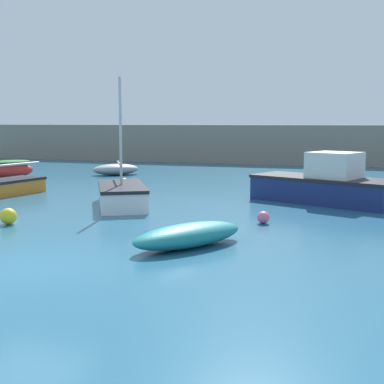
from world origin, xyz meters
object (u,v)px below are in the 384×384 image
(rowboat_blue_near, at_px, (116,169))
(mooring_buoy_yellow, at_px, (8,216))
(mooring_buoy_pink, at_px, (263,217))
(sailboat_twin_hulled, at_px, (122,195))
(motorboat_grey_hull, at_px, (326,185))
(rowboat_white_midwater, at_px, (189,235))
(mooring_buoy_white, at_px, (124,184))
(rowboat_with_red_cover, at_px, (10,169))

(rowboat_blue_near, bearing_deg, mooring_buoy_yellow, 63.39)
(mooring_buoy_yellow, height_order, mooring_buoy_pink, mooring_buoy_yellow)
(sailboat_twin_hulled, bearing_deg, motorboat_grey_hull, 85.24)
(rowboat_white_midwater, xyz_separation_m, sailboat_twin_hulled, (-4.48, 5.52, 0.14))
(motorboat_grey_hull, height_order, mooring_buoy_yellow, motorboat_grey_hull)
(mooring_buoy_white, bearing_deg, rowboat_white_midwater, -57.24)
(motorboat_grey_hull, bearing_deg, mooring_buoy_white, 14.63)
(mooring_buoy_pink, bearing_deg, mooring_buoy_white, 140.20)
(sailboat_twin_hulled, height_order, motorboat_grey_hull, sailboat_twin_hulled)
(sailboat_twin_hulled, xyz_separation_m, rowboat_with_red_cover, (-10.28, 7.21, 0.09))
(sailboat_twin_hulled, bearing_deg, rowboat_white_midwater, 10.33)
(mooring_buoy_yellow, bearing_deg, rowboat_white_midwater, -10.30)
(mooring_buoy_white, xyz_separation_m, mooring_buoy_pink, (7.87, -6.56, -0.07))
(rowboat_with_red_cover, bearing_deg, mooring_buoy_white, -76.15)
(sailboat_twin_hulled, height_order, rowboat_with_red_cover, sailboat_twin_hulled)
(motorboat_grey_hull, bearing_deg, mooring_buoy_pink, 96.28)
(rowboat_white_midwater, height_order, rowboat_with_red_cover, rowboat_with_red_cover)
(sailboat_twin_hulled, distance_m, mooring_buoy_yellow, 4.75)
(rowboat_white_midwater, distance_m, rowboat_with_red_cover, 19.50)
(rowboat_white_midwater, height_order, sailboat_twin_hulled, sailboat_twin_hulled)
(sailboat_twin_hulled, relative_size, rowboat_with_red_cover, 1.70)
(sailboat_twin_hulled, relative_size, mooring_buoy_pink, 12.29)
(rowboat_white_midwater, bearing_deg, sailboat_twin_hulled, -107.96)
(rowboat_white_midwater, height_order, mooring_buoy_white, rowboat_white_midwater)
(mooring_buoy_white, bearing_deg, rowboat_blue_near, 118.87)
(motorboat_grey_hull, relative_size, rowboat_blue_near, 2.00)
(mooring_buoy_white, relative_size, mooring_buoy_pink, 1.38)
(rowboat_blue_near, bearing_deg, sailboat_twin_hulled, 76.64)
(mooring_buoy_yellow, relative_size, mooring_buoy_pink, 1.31)
(motorboat_grey_hull, distance_m, rowboat_blue_near, 14.94)
(rowboat_blue_near, relative_size, mooring_buoy_yellow, 5.92)
(rowboat_blue_near, height_order, mooring_buoy_pink, rowboat_blue_near)
(rowboat_with_red_cover, relative_size, mooring_buoy_pink, 7.22)
(sailboat_twin_hulled, height_order, mooring_buoy_pink, sailboat_twin_hulled)
(mooring_buoy_white, bearing_deg, rowboat_with_red_cover, 163.18)
(rowboat_with_red_cover, xyz_separation_m, mooring_buoy_yellow, (8.46, -11.59, -0.27))
(mooring_buoy_white, height_order, mooring_buoy_pink, mooring_buoy_white)
(sailboat_twin_hulled, bearing_deg, mooring_buoy_white, 175.45)
(sailboat_twin_hulled, distance_m, rowboat_blue_near, 12.21)
(motorboat_grey_hull, bearing_deg, rowboat_blue_near, -7.15)
(mooring_buoy_yellow, bearing_deg, mooring_buoy_white, 91.93)
(rowboat_with_red_cover, relative_size, mooring_buoy_yellow, 5.50)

